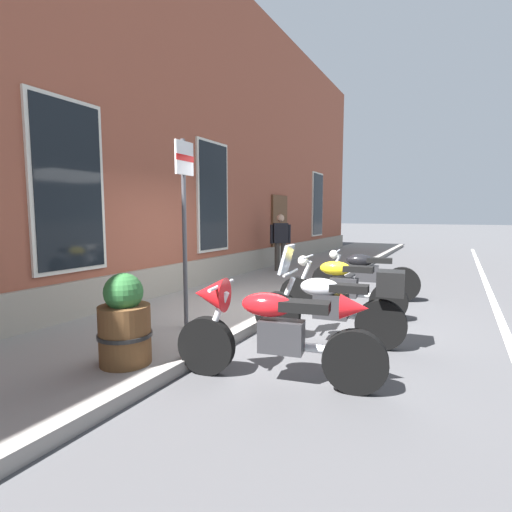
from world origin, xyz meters
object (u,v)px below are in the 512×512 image
pedestrian_dark_jacket (280,240)px  motorcycle_black_naked (363,275)px  motorcycle_red_sport (268,327)px  motorcycle_yellow_naked (340,287)px  barrel_planter (125,324)px  parking_sign (184,208)px  motorcycle_silver_touring (336,304)px

pedestrian_dark_jacket → motorcycle_black_naked: bearing=-126.1°
motorcycle_red_sport → pedestrian_dark_jacket: bearing=22.9°
motorcycle_yellow_naked → motorcycle_red_sport: bearing=-178.5°
motorcycle_black_naked → barrel_planter: 5.17m
motorcycle_yellow_naked → parking_sign: bearing=143.9°
parking_sign → barrel_planter: size_ratio=2.66×
motorcycle_red_sport → motorcycle_silver_touring: motorcycle_silver_touring is taller
motorcycle_red_sport → pedestrian_dark_jacket: 6.96m
motorcycle_yellow_naked → pedestrian_dark_jacket: (3.47, 2.63, 0.52)m
motorcycle_black_naked → pedestrian_dark_jacket: pedestrian_dark_jacket is taller
parking_sign → motorcycle_red_sport: bearing=-116.0°
motorcycle_yellow_naked → pedestrian_dark_jacket: 4.39m
parking_sign → motorcycle_yellow_naked: bearing=-36.1°
motorcycle_black_naked → parking_sign: parking_sign is taller
motorcycle_yellow_naked → parking_sign: size_ratio=0.84×
parking_sign → pedestrian_dark_jacket: bearing=10.8°
motorcycle_red_sport → motorcycle_silver_touring: size_ratio=1.07×
motorcycle_yellow_naked → parking_sign: 2.94m
pedestrian_dark_jacket → motorcycle_silver_touring: bearing=-148.9°
motorcycle_red_sport → parking_sign: size_ratio=0.84×
parking_sign → barrel_planter: bearing=-169.6°
motorcycle_black_naked → motorcycle_yellow_naked: bearing=177.1°
motorcycle_black_naked → parking_sign: bearing=155.8°
motorcycle_silver_touring → motorcycle_black_naked: 2.98m
motorcycle_yellow_naked → barrel_planter: size_ratio=2.23×
motorcycle_silver_touring → motorcycle_black_naked: (2.96, 0.27, -0.05)m
motorcycle_yellow_naked → barrel_planter: (-3.49, 1.31, 0.08)m
motorcycle_black_naked → pedestrian_dark_jacket: bearing=53.9°
barrel_planter → parking_sign: bearing=10.4°
motorcycle_yellow_naked → motorcycle_silver_touring: bearing=-166.6°
motorcycle_black_naked → motorcycle_red_sport: bearing=-180.0°
motorcycle_red_sport → motorcycle_black_naked: bearing=0.0°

